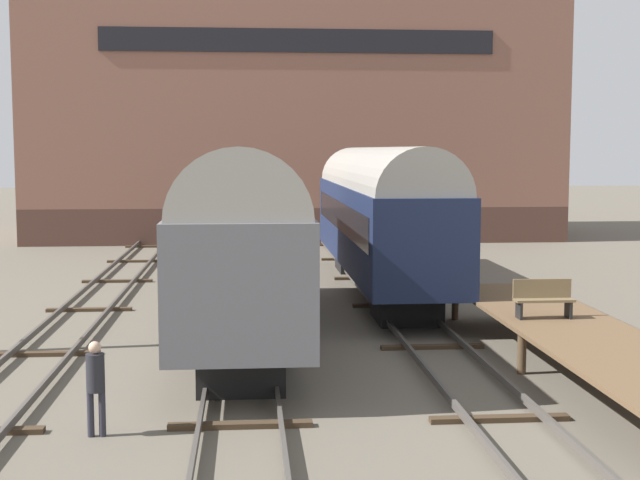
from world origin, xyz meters
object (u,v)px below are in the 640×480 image
Objects in this scene: person_worker at (96,380)px; train_car_grey at (242,230)px; train_car_navy at (379,209)px; bench at (543,297)px.

train_car_grey is at bearing 73.16° from person_worker.
train_car_grey is 0.91× the size of train_car_navy.
train_car_navy is 9.90× the size of person_worker.
train_car_navy is at bearing 56.68° from train_car_grey.
person_worker is (-9.58, -4.86, -0.50)m from bench.
bench is (2.33, -10.60, -1.38)m from train_car_navy.
train_car_navy is 11.93× the size of bench.
train_car_navy is 17.17m from person_worker.
train_car_grey is at bearing -123.32° from train_car_navy.
train_car_grey is 8.65m from train_car_navy.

